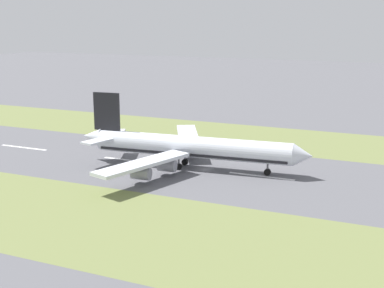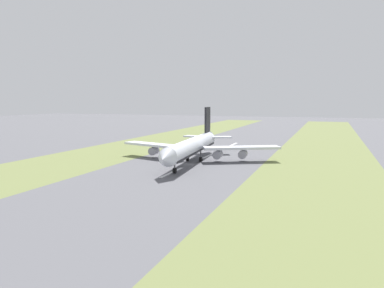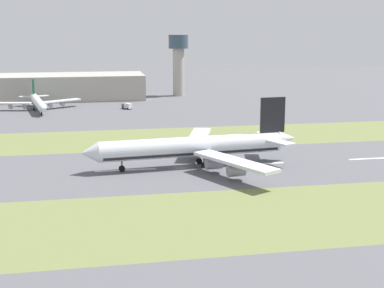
# 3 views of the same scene
# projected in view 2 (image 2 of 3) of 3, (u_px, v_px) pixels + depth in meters

# --- Properties ---
(ground_plane) EXTENTS (800.00, 800.00, 0.00)m
(ground_plane) POSITION_uv_depth(u_px,v_px,m) (190.00, 164.00, 135.93)
(ground_plane) COLOR #56565B
(grass_median_west) EXTENTS (40.00, 600.00, 0.01)m
(grass_median_west) POSITION_uv_depth(u_px,v_px,m) (320.00, 173.00, 120.42)
(grass_median_west) COLOR olive
(grass_median_west) RESTS_ON ground
(grass_median_east) EXTENTS (40.00, 600.00, 0.01)m
(grass_median_east) POSITION_uv_depth(u_px,v_px,m) (86.00, 158.00, 151.45)
(grass_median_east) COLOR olive
(grass_median_east) RESTS_ON ground
(centreline_dash_near) EXTENTS (1.20, 18.00, 0.01)m
(centreline_dash_near) POSITION_uv_depth(u_px,v_px,m) (233.00, 145.00, 195.21)
(centreline_dash_near) COLOR silver
(centreline_dash_near) RESTS_ON ground
(centreline_dash_mid) EXTENTS (1.20, 18.00, 0.01)m
(centreline_dash_mid) POSITION_uv_depth(u_px,v_px,m) (209.00, 155.00, 157.96)
(centreline_dash_mid) COLOR silver
(centreline_dash_mid) RESTS_ON ground
(centreline_dash_far) EXTENTS (1.20, 18.00, 0.01)m
(centreline_dash_far) POSITION_uv_depth(u_px,v_px,m) (172.00, 172.00, 120.70)
(centreline_dash_far) COLOR silver
(centreline_dash_far) RESTS_ON ground
(airplane_main_jet) EXTENTS (63.87, 67.22, 20.20)m
(airplane_main_jet) POSITION_uv_depth(u_px,v_px,m) (193.00, 146.00, 140.61)
(airplane_main_jet) COLOR silver
(airplane_main_jet) RESTS_ON ground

